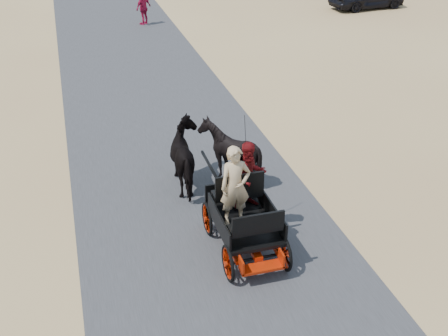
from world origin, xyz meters
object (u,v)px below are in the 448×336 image
object	(u,v)px
pedestrian	(144,8)
carriage	(244,235)
horse_right	(229,152)
horse_left	(189,158)

from	to	relation	value
pedestrian	carriage	bearing A→B (deg)	48.37
horse_right	carriage	bearing A→B (deg)	79.61
pedestrian	horse_left	bearing A→B (deg)	46.03
carriage	horse_left	size ratio (longest dim) A/B	1.20
carriage	pedestrian	xyz separation A→B (m)	(0.90, 19.78, 0.50)
horse_left	horse_right	size ratio (longest dim) A/B	1.18
carriage	pedestrian	bearing A→B (deg)	87.39
horse_right	pedestrian	bearing A→B (deg)	-91.20
carriage	horse_right	distance (m)	3.09
horse_right	pedestrian	size ratio (longest dim) A/B	0.98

